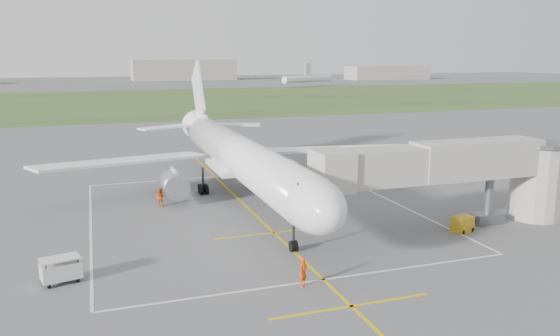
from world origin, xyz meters
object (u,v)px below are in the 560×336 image
object	(u,v)px
baggage_cart	(61,270)
ramp_worker_nose	(303,272)
airliner	(239,157)
gpu_unit	(463,224)
ramp_worker_wing	(160,197)
jet_bridge	(468,171)

from	to	relation	value
baggage_cart	ramp_worker_nose	size ratio (longest dim) A/B	1.39
airliner	ramp_worker_nose	size ratio (longest dim) A/B	24.82
gpu_unit	baggage_cart	xyz separation A→B (m)	(-30.33, -0.29, 0.20)
airliner	baggage_cart	world-z (taller)	airliner
baggage_cart	ramp_worker_wing	bearing A→B (deg)	49.46
jet_bridge	airliner	bearing A→B (deg)	137.81
baggage_cart	ramp_worker_nose	distance (m)	15.21
baggage_cart	jet_bridge	bearing A→B (deg)	-11.31
ramp_worker_nose	ramp_worker_wing	size ratio (longest dim) A/B	1.08
airliner	ramp_worker_nose	world-z (taller)	airliner
ramp_worker_wing	gpu_unit	bearing A→B (deg)	170.87
gpu_unit	ramp_worker_nose	world-z (taller)	ramp_worker_nose
ramp_worker_nose	airliner	bearing A→B (deg)	51.10
jet_bridge	baggage_cart	xyz separation A→B (m)	(-31.49, -1.50, -3.91)
airliner	ramp_worker_wing	size ratio (longest dim) A/B	26.78
airliner	baggage_cart	distance (m)	22.57
ramp_worker_nose	ramp_worker_wing	bearing A→B (deg)	71.09
airliner	ramp_worker_nose	distance (m)	21.57
baggage_cart	ramp_worker_nose	xyz separation A→B (m)	(14.19, -5.48, 0.11)
baggage_cart	ramp_worker_nose	bearing A→B (deg)	-35.16
jet_bridge	ramp_worker_wing	size ratio (longest dim) A/B	13.40
airliner	gpu_unit	bearing A→B (deg)	-46.71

